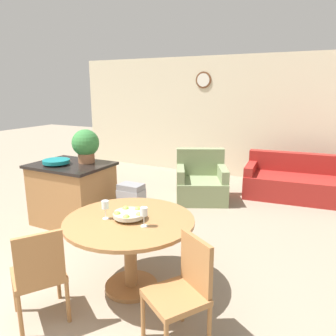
% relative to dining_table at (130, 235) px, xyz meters
% --- Properties ---
extents(wall_back, '(8.00, 0.09, 2.70)m').
position_rel_dining_table_xyz_m(wall_back, '(-0.41, 4.79, 0.77)').
color(wall_back, beige).
rests_on(wall_back, ground_plane).
extents(dining_table, '(1.28, 1.28, 0.76)m').
position_rel_dining_table_xyz_m(dining_table, '(0.00, 0.00, 0.00)').
color(dining_table, '#9E6B3D').
rests_on(dining_table, ground_plane).
extents(dining_chair_near_left, '(0.58, 0.58, 0.88)m').
position_rel_dining_table_xyz_m(dining_chair_near_left, '(-0.41, -0.77, -0.10)').
color(dining_chair_near_left, '#9E6B3D').
rests_on(dining_chair_near_left, ground_plane).
extents(dining_chair_near_right, '(0.58, 0.58, 0.88)m').
position_rel_dining_table_xyz_m(dining_chair_near_right, '(0.77, -0.41, -0.10)').
color(dining_chair_near_right, '#9E6B3D').
rests_on(dining_chair_near_right, ground_plane).
extents(fruit_bowl, '(0.31, 0.31, 0.09)m').
position_rel_dining_table_xyz_m(fruit_bowl, '(0.00, -0.00, 0.22)').
color(fruit_bowl, '#B7B29E').
rests_on(fruit_bowl, dining_table).
extents(wine_glass_left, '(0.07, 0.07, 0.19)m').
position_rel_dining_table_xyz_m(wine_glass_left, '(-0.21, -0.10, 0.31)').
color(wine_glass_left, silver).
rests_on(wine_glass_left, dining_table).
extents(wine_glass_right, '(0.07, 0.07, 0.19)m').
position_rel_dining_table_xyz_m(wine_glass_right, '(0.22, -0.08, 0.31)').
color(wine_glass_right, silver).
rests_on(wine_glass_right, dining_table).
extents(kitchen_island, '(1.12, 0.86, 0.92)m').
position_rel_dining_table_xyz_m(kitchen_island, '(-1.71, 1.02, -0.12)').
color(kitchen_island, '#9E6B3D').
rests_on(kitchen_island, ground_plane).
extents(teal_bowl, '(0.38, 0.38, 0.08)m').
position_rel_dining_table_xyz_m(teal_bowl, '(-1.84, 0.88, 0.38)').
color(teal_bowl, '#147A7F').
rests_on(teal_bowl, kitchen_island).
extents(potted_plant, '(0.40, 0.40, 0.49)m').
position_rel_dining_table_xyz_m(potted_plant, '(-1.55, 1.19, 0.60)').
color(potted_plant, '#A36642').
rests_on(potted_plant, kitchen_island).
extents(trash_bin, '(0.35, 0.25, 0.68)m').
position_rel_dining_table_xyz_m(trash_bin, '(-0.80, 1.23, -0.25)').
color(trash_bin, '#9E9EA3').
rests_on(trash_bin, ground_plane).
extents(couch, '(2.27, 1.16, 0.79)m').
position_rel_dining_table_xyz_m(couch, '(1.33, 3.84, -0.31)').
color(couch, maroon).
rests_on(couch, ground_plane).
extents(armchair, '(1.17, 1.15, 0.90)m').
position_rel_dining_table_xyz_m(armchair, '(-0.38, 2.89, -0.28)').
color(armchair, gray).
rests_on(armchair, ground_plane).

